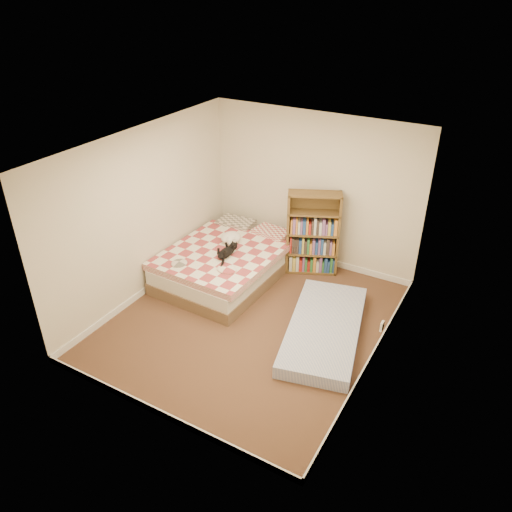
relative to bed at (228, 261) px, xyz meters
The scene contains 6 objects.
room 1.56m from the bed, 43.28° to the right, with size 3.51×4.01×2.51m.
bed is the anchor object (origin of this frame).
bookshelf 1.39m from the bed, 37.12° to the left, with size 0.93×0.60×1.37m.
floor_mattress 2.04m from the bed, 18.00° to the right, with size 0.91×2.03×0.18m, color #7180BD.
black_cat 0.41m from the bed, 57.83° to the right, with size 0.20×0.64×0.15m.
white_dog 0.38m from the bed, 101.64° to the left, with size 0.39×0.41×0.17m.
Camera 1 is at (2.87, -4.85, 4.28)m, focal length 35.00 mm.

